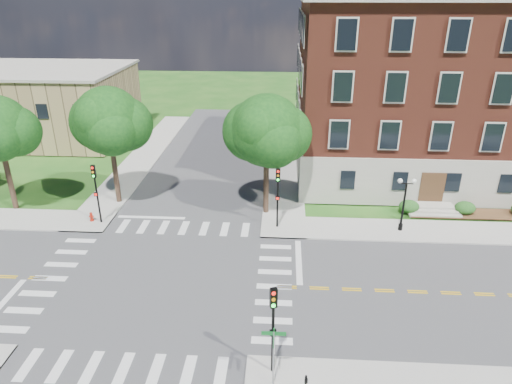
# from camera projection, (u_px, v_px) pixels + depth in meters

# --- Properties ---
(ground) EXTENTS (160.00, 160.00, 0.00)m
(ground) POSITION_uv_depth(u_px,v_px,m) (161.00, 283.00, 28.85)
(ground) COLOR #1A5116
(ground) RESTS_ON ground
(road_ew) EXTENTS (90.00, 12.00, 0.01)m
(road_ew) POSITION_uv_depth(u_px,v_px,m) (161.00, 283.00, 28.85)
(road_ew) COLOR #3D3D3F
(road_ew) RESTS_ON ground
(road_ns) EXTENTS (12.00, 90.00, 0.01)m
(road_ns) POSITION_uv_depth(u_px,v_px,m) (161.00, 283.00, 28.85)
(road_ns) COLOR #3D3D3F
(road_ns) RESTS_ON ground
(sidewalk_ne) EXTENTS (34.00, 34.00, 0.12)m
(sidewalk_ne) POSITION_uv_depth(u_px,v_px,m) (367.00, 190.00, 41.97)
(sidewalk_ne) COLOR #9E9B93
(sidewalk_ne) RESTS_ON ground
(sidewalk_nw) EXTENTS (34.00, 34.00, 0.12)m
(sidewalk_nw) POSITION_uv_depth(u_px,v_px,m) (43.00, 182.00, 43.69)
(sidewalk_nw) COLOR #9E9B93
(sidewalk_nw) RESTS_ON ground
(crosswalk_east) EXTENTS (2.20, 10.20, 0.02)m
(crosswalk_east) POSITION_uv_depth(u_px,v_px,m) (274.00, 287.00, 28.45)
(crosswalk_east) COLOR silver
(crosswalk_east) RESTS_ON ground
(stop_bar_east) EXTENTS (0.40, 5.50, 0.00)m
(stop_bar_east) POSITION_uv_depth(u_px,v_px,m) (299.00, 261.00, 31.09)
(stop_bar_east) COLOR silver
(stop_bar_east) RESTS_ON ground
(main_building) EXTENTS (30.60, 22.40, 16.50)m
(main_building) POSITION_uv_depth(u_px,v_px,m) (454.00, 86.00, 44.14)
(main_building) COLOR #A3A090
(main_building) RESTS_ON ground
(secondary_building) EXTENTS (20.40, 15.40, 8.30)m
(secondary_building) POSITION_uv_depth(u_px,v_px,m) (42.00, 103.00, 55.66)
(secondary_building) COLOR #90794F
(secondary_building) RESTS_ON ground
(tree_c) EXTENTS (5.52, 5.52, 9.92)m
(tree_c) POSITION_uv_depth(u_px,v_px,m) (108.00, 121.00, 36.72)
(tree_c) COLOR #322719
(tree_c) RESTS_ON ground
(tree_d) EXTENTS (5.64, 5.64, 9.78)m
(tree_d) POSITION_uv_depth(u_px,v_px,m) (267.00, 131.00, 34.94)
(tree_d) COLOR #322719
(tree_d) RESTS_ON ground
(traffic_signal_se) EXTENTS (0.38, 0.45, 4.80)m
(traffic_signal_se) POSITION_uv_depth(u_px,v_px,m) (273.00, 320.00, 20.81)
(traffic_signal_se) COLOR black
(traffic_signal_se) RESTS_ON ground
(traffic_signal_ne) EXTENTS (0.34, 0.38, 4.80)m
(traffic_signal_ne) POSITION_uv_depth(u_px,v_px,m) (278.00, 190.00, 34.16)
(traffic_signal_ne) COLOR black
(traffic_signal_ne) RESTS_ON ground
(traffic_signal_nw) EXTENTS (0.36, 0.40, 4.80)m
(traffic_signal_nw) POSITION_uv_depth(u_px,v_px,m) (96.00, 187.00, 34.82)
(traffic_signal_nw) COLOR black
(traffic_signal_nw) RESTS_ON ground
(twin_lamp_west) EXTENTS (1.36, 0.36, 4.23)m
(twin_lamp_west) POSITION_uv_depth(u_px,v_px,m) (404.00, 201.00, 33.94)
(twin_lamp_west) COLOR black
(twin_lamp_west) RESTS_ON ground
(street_sign_pole) EXTENTS (1.10, 1.10, 3.10)m
(street_sign_pole) POSITION_uv_depth(u_px,v_px,m) (274.00, 348.00, 20.42)
(street_sign_pole) COLOR gray
(street_sign_pole) RESTS_ON ground
(fire_hydrant) EXTENTS (0.35, 0.35, 0.75)m
(fire_hydrant) POSITION_uv_depth(u_px,v_px,m) (91.00, 217.00, 36.13)
(fire_hydrant) COLOR #A41B0C
(fire_hydrant) RESTS_ON ground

